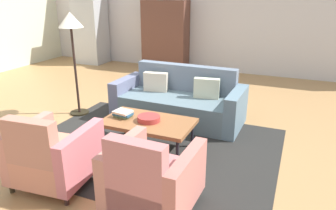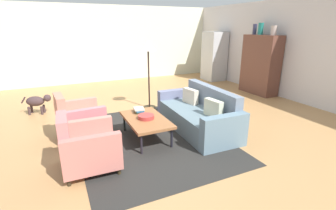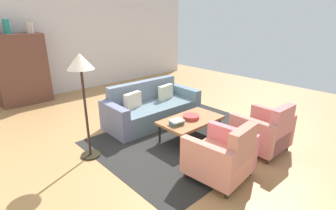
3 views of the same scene
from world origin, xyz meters
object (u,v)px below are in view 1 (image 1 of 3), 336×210
armchair_right (150,181)px  book_stack (123,114)px  cabinet (165,35)px  refrigerator (91,31)px  coffee_table (148,123)px  couch (180,102)px  fruit_bowl (149,118)px  armchair_left (51,157)px  floor_lamp (71,30)px

armchair_right → book_stack: size_ratio=3.40×
cabinet → refrigerator: 2.31m
coffee_table → refrigerator: refrigerator is taller
couch → fruit_bowl: size_ratio=6.99×
refrigerator → book_stack: bearing=-50.3°
coffee_table → refrigerator: size_ratio=0.65×
armchair_left → cabinet: 5.69m
couch → fruit_bowl: 1.20m
coffee_table → floor_lamp: floor_lamp is taller
refrigerator → coffee_table: bearing=-47.4°
fruit_bowl → couch: bearing=90.5°
armchair_right → book_stack: 1.52m
armchair_left → coffee_table: bearing=57.9°
couch → cabinet: (-1.64, 3.21, 0.61)m
couch → armchair_left: 2.43m
coffee_table → book_stack: (-0.38, -0.01, 0.08)m
armchair_left → refrigerator: bearing=116.4°
couch → coffee_table: size_ratio=1.77×
armchair_left → cabinet: bearing=95.5°
floor_lamp → book_stack: bearing=-28.5°
cabinet → refrigerator: (-2.31, -0.10, 0.03)m
armchair_right → fruit_bowl: size_ratio=2.90×
refrigerator → floor_lamp: size_ratio=1.08×
armchair_right → fruit_bowl: 1.31m
armchair_left → refrigerator: 6.43m
coffee_table → armchair_right: armchair_right is taller
coffee_table → refrigerator: 5.86m
couch → floor_lamp: bearing=17.0°
armchair_left → refrigerator: (-3.35, 5.46, 0.58)m
armchair_right → cabinet: size_ratio=0.49×
coffee_table → book_stack: bearing=-178.8°
fruit_bowl → refrigerator: bearing=132.7°
fruit_bowl → refrigerator: refrigerator is taller
couch → book_stack: size_ratio=8.19×
cabinet → couch: bearing=-63.0°
armchair_right → fruit_bowl: (-0.59, 1.17, 0.10)m
fruit_bowl → floor_lamp: bearing=157.5°
armchair_left → fruit_bowl: size_ratio=2.90×
armchair_right → floor_lamp: floor_lamp is taller
book_stack → floor_lamp: (-1.32, 0.72, 0.99)m
armchair_left → armchair_right: same height
cabinet → refrigerator: bearing=-177.4°
floor_lamp → coffee_table: bearing=-22.7°
coffee_table → floor_lamp: 2.13m
fruit_bowl → book_stack: book_stack is taller
coffee_table → fruit_bowl: bearing=-0.0°
refrigerator → cabinet: bearing=2.6°
armchair_left → armchair_right: 1.19m
coffee_table → armchair_left: armchair_left is taller
armchair_left → fruit_bowl: armchair_left is taller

